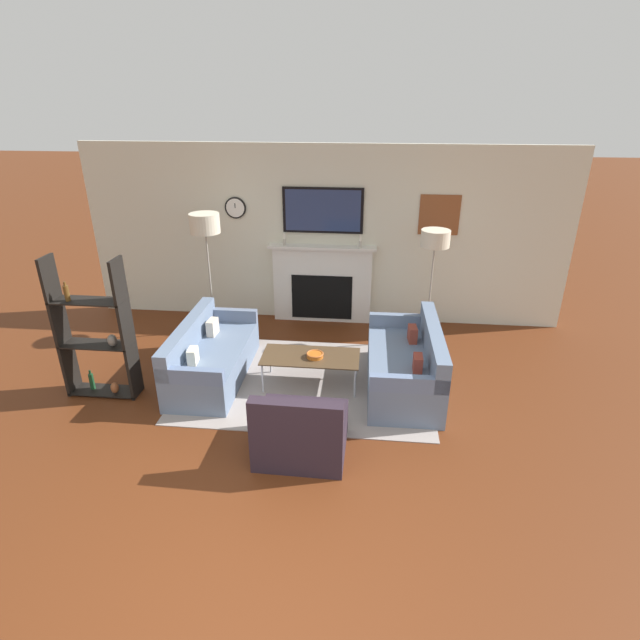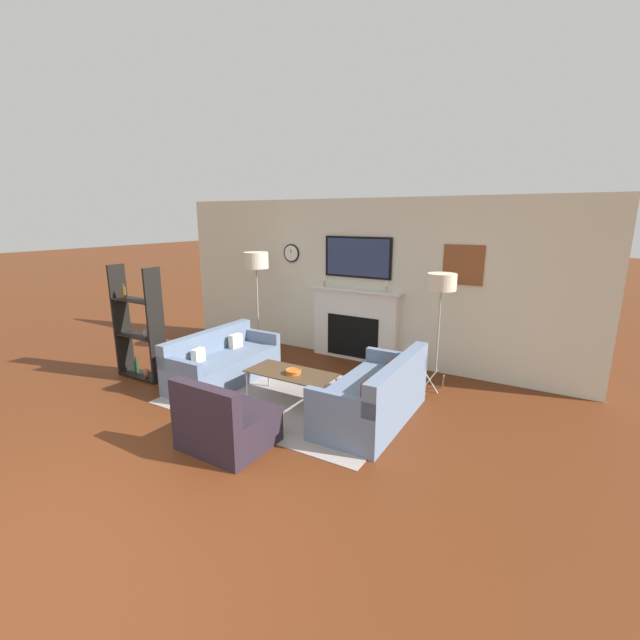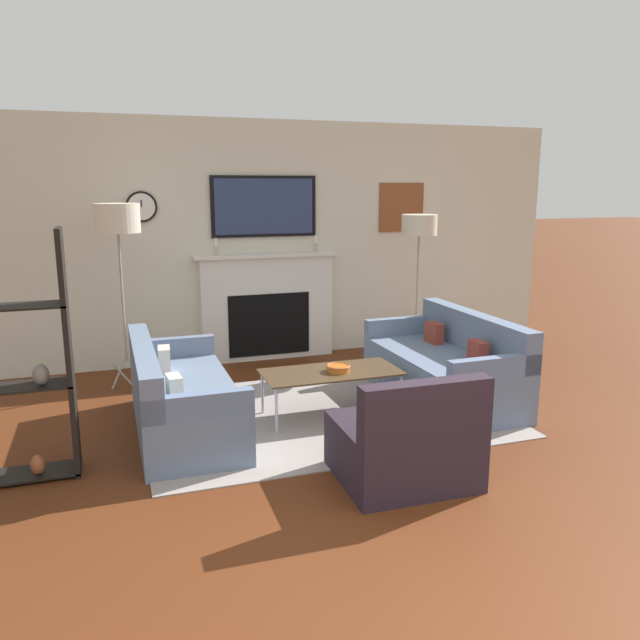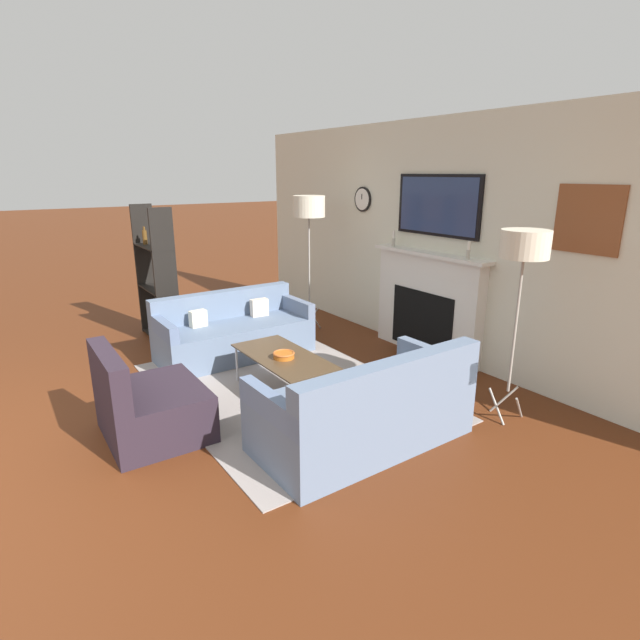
{
  "view_description": "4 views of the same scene",
  "coord_description": "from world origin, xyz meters",
  "views": [
    {
      "loc": [
        0.74,
        -2.25,
        3.31
      ],
      "look_at": [
        0.16,
        3.27,
        0.81
      ],
      "focal_mm": 28.0,
      "sensor_mm": 36.0,
      "label": 1
    },
    {
      "loc": [
        3.12,
        -1.29,
        2.41
      ],
      "look_at": [
        0.21,
        3.57,
        1.04
      ],
      "focal_mm": 24.0,
      "sensor_mm": 36.0,
      "label": 2
    },
    {
      "loc": [
        -1.7,
        -1.79,
        1.98
      ],
      "look_at": [
        0.05,
        3.36,
        0.8
      ],
      "focal_mm": 35.0,
      "sensor_mm": 36.0,
      "label": 3
    },
    {
      "loc": [
        3.99,
        0.82,
        2.11
      ],
      "look_at": [
        0.13,
        3.46,
        0.72
      ],
      "focal_mm": 28.0,
      "sensor_mm": 36.0,
      "label": 4
    }
  ],
  "objects": [
    {
      "name": "couch_right",
      "position": [
        1.23,
        3.15,
        0.29
      ],
      "size": [
        0.86,
        1.74,
        0.81
      ],
      "color": "slate",
      "rests_on": "ground_plane"
    },
    {
      "name": "decorative_bowl",
      "position": [
        0.12,
        3.05,
        0.44
      ],
      "size": [
        0.21,
        0.21,
        0.06
      ],
      "color": "#C0611C",
      "rests_on": "coffee_table"
    },
    {
      "name": "area_rug",
      "position": [
        0.0,
        3.15,
        0.01
      ],
      "size": [
        3.07,
        2.19,
        0.01
      ],
      "color": "gray",
      "rests_on": "ground_plane"
    },
    {
      "name": "ground_plane",
      "position": [
        0.0,
        0.0,
        0.0
      ],
      "size": [
        60.0,
        60.0,
        0.0
      ],
      "primitive_type": "plane",
      "color": "#562711"
    },
    {
      "name": "floor_lamp_left",
      "position": [
        -1.6,
        4.47,
        1.66
      ],
      "size": [
        0.42,
        0.42,
        1.82
      ],
      "color": "#9E998E",
      "rests_on": "ground_plane"
    },
    {
      "name": "armchair",
      "position": [
        0.12,
        1.76,
        0.26
      ],
      "size": [
        0.89,
        0.79,
        0.79
      ],
      "color": "#2A202A",
      "rests_on": "ground_plane"
    },
    {
      "name": "shelf_unit",
      "position": [
        -2.4,
        2.64,
        0.78
      ],
      "size": [
        0.84,
        0.28,
        1.71
      ],
      "color": "black",
      "rests_on": "ground_plane"
    },
    {
      "name": "fireplace_wall",
      "position": [
        0.0,
        5.18,
        1.23
      ],
      "size": [
        7.36,
        0.28,
        2.7
      ],
      "color": "beige",
      "rests_on": "ground_plane"
    },
    {
      "name": "coffee_table",
      "position": [
        0.06,
        3.08,
        0.38
      ],
      "size": [
        1.19,
        0.56,
        0.41
      ],
      "color": "#4C3823",
      "rests_on": "ground_plane"
    },
    {
      "name": "couch_left",
      "position": [
        -1.23,
        3.15,
        0.27
      ],
      "size": [
        0.77,
        1.77,
        0.74
      ],
      "color": "slate",
      "rests_on": "ground_plane"
    },
    {
      "name": "floor_lamp_right",
      "position": [
        1.6,
        4.47,
        1.52
      ],
      "size": [
        0.39,
        0.39,
        1.67
      ],
      "color": "#9E998E",
      "rests_on": "ground_plane"
    }
  ]
}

